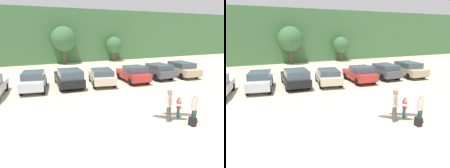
# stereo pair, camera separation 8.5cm
# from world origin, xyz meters

# --- Properties ---
(hillside_ridge) EXTENTS (108.00, 12.00, 7.83)m
(hillside_ridge) POSITION_xyz_m (0.00, 33.76, 3.92)
(hillside_ridge) COLOR #427042
(hillside_ridge) RESTS_ON ground_plane
(tree_center_left) EXTENTS (3.53, 3.53, 5.32)m
(tree_center_left) POSITION_xyz_m (1.47, 26.91, 3.52)
(tree_center_left) COLOR brown
(tree_center_left) RESTS_ON ground_plane
(tree_far_left) EXTENTS (2.49, 2.49, 3.80)m
(tree_far_left) POSITION_xyz_m (9.25, 26.73, 2.53)
(tree_far_left) COLOR brown
(tree_far_left) RESTS_ON ground_plane
(parked_car_silver) EXTENTS (2.48, 4.35, 1.47)m
(parked_car_silver) POSITION_xyz_m (-3.92, 13.93, 0.79)
(parked_car_silver) COLOR silver
(parked_car_silver) RESTS_ON ground_plane
(parked_car_black) EXTENTS (2.30, 4.90, 1.55)m
(parked_car_black) POSITION_xyz_m (-1.13, 13.81, 0.80)
(parked_car_black) COLOR black
(parked_car_black) RESTS_ON ground_plane
(parked_car_champagne) EXTENTS (2.69, 4.51, 1.36)m
(parked_car_champagne) POSITION_xyz_m (1.67, 13.40, 0.75)
(parked_car_champagne) COLOR beige
(parked_car_champagne) RESTS_ON ground_plane
(parked_car_red) EXTENTS (2.14, 4.20, 1.51)m
(parked_car_red) POSITION_xyz_m (4.68, 13.08, 0.78)
(parked_car_red) COLOR #B72D28
(parked_car_red) RESTS_ON ground_plane
(parked_car_dark_gray) EXTENTS (2.05, 4.53, 1.47)m
(parked_car_dark_gray) POSITION_xyz_m (7.62, 13.57, 0.79)
(parked_car_dark_gray) COLOR #4C4F54
(parked_car_dark_gray) RESTS_ON ground_plane
(parked_car_tan) EXTENTS (2.41, 4.83, 1.51)m
(parked_car_tan) POSITION_xyz_m (10.44, 13.23, 0.80)
(parked_car_tan) COLOR tan
(parked_car_tan) RESTS_ON ground_plane
(person_adult) EXTENTS (0.59, 0.78, 1.67)m
(person_adult) POSITION_xyz_m (1.82, 4.62, 0.94)
(person_adult) COLOR #4C4C51
(person_adult) RESTS_ON ground_plane
(person_child) EXTENTS (0.35, 0.44, 1.12)m
(person_child) POSITION_xyz_m (2.59, 4.75, 0.63)
(person_child) COLOR teal
(person_child) RESTS_ON ground_plane
(person_companion) EXTENTS (0.49, 0.64, 1.55)m
(person_companion) POSITION_xyz_m (2.78, 3.82, 0.87)
(person_companion) COLOR #26593F
(person_companion) RESTS_ON ground_plane
(surfboard_white) EXTENTS (1.79, 1.61, 0.13)m
(surfboard_white) POSITION_xyz_m (1.93, 4.77, 0.84)
(surfboard_white) COLOR white
(surfboard_cream) EXTENTS (1.80, 1.36, 0.13)m
(surfboard_cream) POSITION_xyz_m (2.61, 4.89, 1.20)
(surfboard_cream) COLOR beige
(backpack_dropped) EXTENTS (0.24, 0.34, 0.45)m
(backpack_dropped) POSITION_xyz_m (2.50, 3.62, 0.22)
(backpack_dropped) COLOR black
(backpack_dropped) RESTS_ON ground_plane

